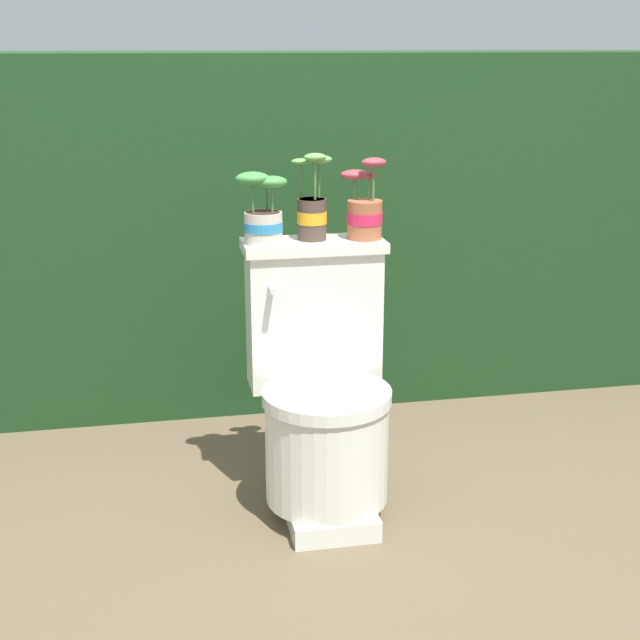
{
  "coord_description": "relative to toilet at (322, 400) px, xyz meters",
  "views": [
    {
      "loc": [
        -0.41,
        -2.33,
        1.35
      ],
      "look_at": [
        0.06,
        0.09,
        0.58
      ],
      "focal_mm": 50.0,
      "sensor_mm": 36.0,
      "label": 1
    }
  ],
  "objects": [
    {
      "name": "ground_plane",
      "position": [
        -0.06,
        -0.06,
        -0.34
      ],
      "size": [
        12.0,
        12.0,
        0.0
      ],
      "primitive_type": "plane",
      "color": "brown"
    },
    {
      "name": "hedge_backdrop",
      "position": [
        -0.06,
        1.25,
        0.32
      ],
      "size": [
        4.25,
        1.04,
        1.32
      ],
      "color": "#193819",
      "rests_on": "ground"
    },
    {
      "name": "potted_plant_midleft",
      "position": [
        -0.0,
        0.14,
        0.54
      ],
      "size": [
        0.12,
        0.09,
        0.25
      ],
      "color": "#47382D",
      "rests_on": "toilet"
    },
    {
      "name": "potted_plant_middle",
      "position": [
        0.15,
        0.13,
        0.54
      ],
      "size": [
        0.13,
        0.11,
        0.24
      ],
      "color": "#9E5638",
      "rests_on": "toilet"
    },
    {
      "name": "toilet",
      "position": [
        0.0,
        0.0,
        0.0
      ],
      "size": [
        0.42,
        0.48,
        0.8
      ],
      "color": "silver",
      "rests_on": "ground"
    },
    {
      "name": "potted_plant_left",
      "position": [
        -0.15,
        0.11,
        0.54
      ],
      "size": [
        0.15,
        0.11,
        0.21
      ],
      "color": "beige",
      "rests_on": "toilet"
    }
  ]
}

